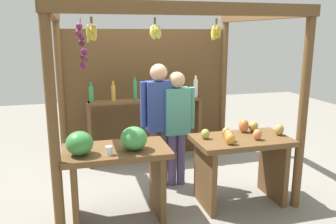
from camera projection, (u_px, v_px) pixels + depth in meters
ground_plane at (164, 181)px, 4.74m from camera, size 12.00×12.00×0.00m
market_stall at (155, 79)px, 4.85m from camera, size 2.76×2.24×2.27m
fruit_counter_left at (114, 163)px, 3.62m from camera, size 1.11×0.64×1.05m
fruit_counter_right at (241, 155)px, 4.04m from camera, size 1.11×0.64×0.97m
bottle_shelf_unit at (147, 113)px, 5.30m from camera, size 1.76×0.22×1.34m
vendor_man at (159, 114)px, 4.42m from camera, size 0.48×0.22×1.61m
vendor_woman at (177, 119)px, 4.45m from camera, size 0.48×0.20×1.51m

